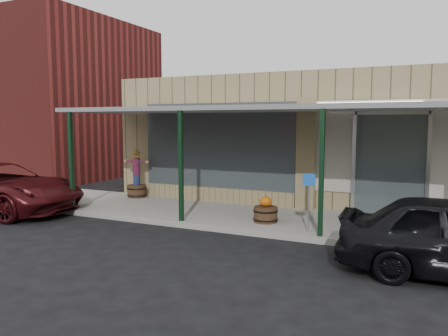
% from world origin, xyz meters
% --- Properties ---
extents(ground, '(120.00, 120.00, 0.00)m').
position_xyz_m(ground, '(0.00, 0.00, 0.00)').
color(ground, black).
rests_on(ground, ground).
extents(sidewalk, '(40.00, 3.20, 0.15)m').
position_xyz_m(sidewalk, '(0.00, 3.60, 0.07)').
color(sidewalk, gray).
rests_on(sidewalk, ground).
extents(storefront, '(12.00, 6.25, 4.20)m').
position_xyz_m(storefront, '(-0.00, 8.16, 2.09)').
color(storefront, '#8B7755').
rests_on(storefront, ground).
extents(awning, '(12.00, 3.00, 3.04)m').
position_xyz_m(awning, '(0.00, 3.56, 3.01)').
color(awning, slate).
rests_on(awning, ground).
extents(block_buildings_near, '(61.00, 8.00, 8.00)m').
position_xyz_m(block_buildings_near, '(2.01, 9.20, 3.77)').
color(block_buildings_near, maroon).
rests_on(block_buildings_near, ground).
extents(barrel_scarecrow, '(1.00, 0.70, 1.64)m').
position_xyz_m(barrel_scarecrow, '(-5.00, 4.60, 0.70)').
color(barrel_scarecrow, '#4C301E').
rests_on(barrel_scarecrow, sidewalk).
extents(barrel_pumpkin, '(0.60, 0.60, 0.71)m').
position_xyz_m(barrel_pumpkin, '(0.22, 2.94, 0.40)').
color(barrel_pumpkin, '#4C301E').
rests_on(barrel_pumpkin, sidewalk).
extents(handicap_sign, '(0.27, 0.13, 1.37)m').
position_xyz_m(handicap_sign, '(1.46, 2.40, 1.03)').
color(handicap_sign, gray).
rests_on(handicap_sign, sidewalk).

